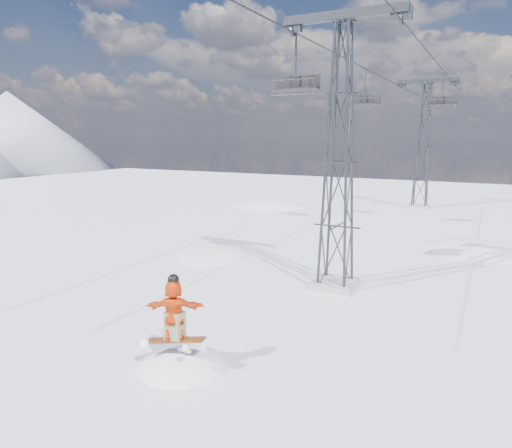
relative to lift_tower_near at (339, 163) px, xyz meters
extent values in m
plane|color=white|center=(-0.80, -8.00, -5.47)|extent=(120.00, 120.00, 0.00)
sphere|color=white|center=(-7.80, 2.00, -13.12)|extent=(16.00, 16.00, 16.00)
sphere|color=white|center=(5.20, 10.00, -14.97)|extent=(20.00, 20.00, 20.00)
sphere|color=white|center=(-12.80, 20.00, -15.87)|extent=(22.00, 22.00, 22.00)
cube|color=#999999|center=(0.00, 0.00, -5.32)|extent=(1.80, 1.80, 0.30)
cube|color=#2C2F33|center=(0.00, 0.00, 5.78)|extent=(5.00, 0.35, 0.35)
cube|color=#2C2F33|center=(-2.20, 0.00, 5.58)|extent=(0.80, 0.25, 0.50)
cube|color=#2C2F33|center=(2.20, 0.00, 5.58)|extent=(0.80, 0.25, 0.50)
cube|color=#999999|center=(0.00, 25.00, -5.32)|extent=(1.80, 1.80, 0.30)
cube|color=#2C2F33|center=(0.00, 25.00, 5.78)|extent=(5.00, 0.35, 0.35)
cube|color=#2C2F33|center=(-2.20, 25.00, 5.58)|extent=(0.80, 0.25, 0.50)
cube|color=#2C2F33|center=(2.20, 25.00, 5.58)|extent=(0.80, 0.25, 0.50)
cylinder|color=black|center=(-2.20, 11.50, 5.38)|extent=(0.06, 51.00, 0.06)
cylinder|color=black|center=(2.20, 11.50, 5.38)|extent=(0.06, 51.00, 0.06)
cone|color=slate|center=(-78.80, 40.00, 2.03)|extent=(38.00, 38.00, 15.00)
sphere|color=white|center=(-1.77, -8.77, -7.22)|extent=(4.40, 4.40, 4.40)
cube|color=#A24B15|center=(-1.77, -9.07, -4.55)|extent=(1.84, 0.61, 0.37)
imported|color=#E5400A|center=(-1.77, -9.07, -3.65)|extent=(1.70, 1.19, 1.76)
cube|color=#837651|center=(-1.77, -9.07, -4.12)|extent=(0.61, 0.56, 0.81)
sphere|color=black|center=(-1.77, -9.07, -2.79)|extent=(0.33, 0.33, 0.33)
cylinder|color=black|center=(-2.20, 0.42, 4.24)|extent=(0.08, 0.08, 2.29)
cube|color=black|center=(-2.20, 0.42, 3.09)|extent=(2.08, 0.47, 0.08)
cube|color=black|center=(-2.20, 0.65, 3.40)|extent=(2.08, 0.06, 0.57)
cylinder|color=black|center=(-2.20, 0.16, 2.83)|extent=(2.08, 0.06, 0.06)
cylinder|color=black|center=(-2.20, 0.11, 3.46)|extent=(2.08, 0.05, 0.05)
cylinder|color=black|center=(2.20, 16.16, 4.29)|extent=(0.08, 0.08, 2.19)
cube|color=black|center=(2.20, 16.16, 3.19)|extent=(1.99, 0.45, 0.08)
cube|color=black|center=(2.20, 16.38, 3.49)|extent=(1.99, 0.06, 0.55)
cylinder|color=black|center=(2.20, 15.91, 2.94)|extent=(1.99, 0.06, 0.06)
cylinder|color=black|center=(2.20, 15.86, 3.54)|extent=(1.99, 0.05, 0.05)
cylinder|color=black|center=(-2.20, 12.34, 4.27)|extent=(0.08, 0.08, 2.23)
cube|color=black|center=(-2.20, 12.34, 3.16)|extent=(2.02, 0.46, 0.08)
cube|color=black|center=(-2.20, 12.56, 3.46)|extent=(2.02, 0.06, 0.56)
cylinder|color=black|center=(-2.20, 12.09, 2.90)|extent=(2.02, 0.06, 0.06)
cylinder|color=black|center=(-2.20, 12.04, 3.51)|extent=(2.02, 0.05, 0.05)
camera|label=1|loc=(5.75, -18.65, 1.12)|focal=32.00mm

